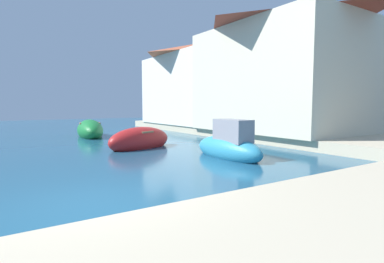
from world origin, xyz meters
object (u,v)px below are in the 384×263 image
(moored_boat_5, at_px, (229,146))
(waterfront_building_annex, at_px, (198,83))
(moored_boat_4, at_px, (140,140))
(waterfront_building_main, at_px, (280,69))
(moored_boat_2, at_px, (90,130))

(moored_boat_5, relative_size, waterfront_building_annex, 0.40)
(moored_boat_4, distance_m, moored_boat_5, 4.77)
(moored_boat_4, relative_size, waterfront_building_main, 0.39)
(waterfront_building_main, height_order, waterfront_building_annex, waterfront_building_main)
(moored_boat_5, height_order, waterfront_building_main, waterfront_building_main)
(moored_boat_2, height_order, moored_boat_5, moored_boat_5)
(waterfront_building_annex, bearing_deg, moored_boat_4, -137.58)
(moored_boat_5, xyz_separation_m, waterfront_building_annex, (6.98, 12.45, 3.46))
(moored_boat_4, bearing_deg, moored_boat_2, -105.09)
(moored_boat_2, bearing_deg, moored_boat_4, -165.27)
(waterfront_building_main, xyz_separation_m, waterfront_building_annex, (-0.00, 8.84, -0.32))
(moored_boat_2, distance_m, waterfront_building_annex, 10.08)
(moored_boat_4, xyz_separation_m, waterfront_building_annex, (8.80, 8.04, 3.53))
(moored_boat_4, xyz_separation_m, moored_boat_5, (1.83, -4.41, 0.08))
(moored_boat_4, bearing_deg, waterfront_building_main, 154.91)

